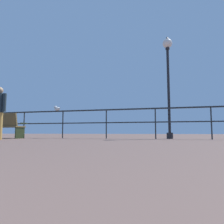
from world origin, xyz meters
name	(u,v)px	position (x,y,z in m)	size (l,w,h in m)	color
pier_railing	(155,116)	(0.00, 9.33, 0.80)	(18.05, 0.05, 1.10)	#212528
bench_far_left	(2,125)	(-5.80, 8.59, 0.52)	(1.71, 0.81, 0.95)	brown
lamppost_center	(168,70)	(0.48, 9.68, 2.52)	(0.35, 0.35, 3.83)	black
seagull_on_rail	(57,108)	(-3.89, 9.34, 1.19)	(0.41, 0.27, 0.20)	silver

